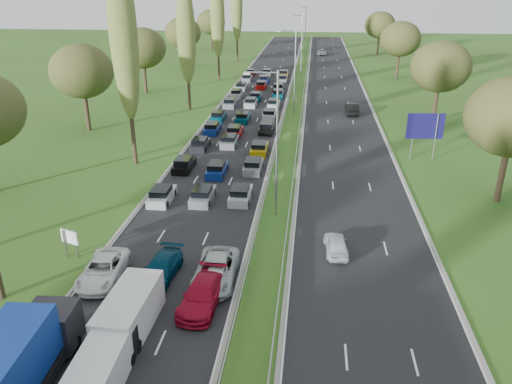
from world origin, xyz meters
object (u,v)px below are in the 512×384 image
(white_van_rear, at_px, (131,310))
(direction_sign, at_px, (425,128))
(blue_lorry, at_px, (15,367))
(white_van_front, at_px, (103,366))
(near_car_2, at_px, (103,270))
(info_sign, at_px, (70,240))

(white_van_rear, xyz_separation_m, direction_sign, (21.83, 31.63, 2.40))
(blue_lorry, relative_size, white_van_front, 1.73)
(near_car_2, bearing_deg, white_van_rear, -55.34)
(blue_lorry, distance_m, direction_sign, 45.15)
(blue_lorry, height_order, info_sign, blue_lorry)
(white_van_rear, bearing_deg, near_car_2, 129.81)
(white_van_front, height_order, info_sign, info_sign)
(near_car_2, height_order, direction_sign, direction_sign)
(info_sign, bearing_deg, direction_sign, 40.43)
(near_car_2, bearing_deg, direction_sign, 43.28)
(near_car_2, bearing_deg, info_sign, 139.41)
(blue_lorry, bearing_deg, white_van_front, 19.32)
(near_car_2, xyz_separation_m, blue_lorry, (0.21, -10.34, 1.20))
(white_van_rear, height_order, info_sign, white_van_rear)
(near_car_2, distance_m, blue_lorry, 10.41)
(blue_lorry, height_order, white_van_rear, blue_lorry)
(direction_sign, bearing_deg, info_sign, -139.57)
(blue_lorry, xyz_separation_m, direction_sign, (25.19, 37.44, 1.62))
(white_van_rear, distance_m, info_sign, 9.95)
(white_van_rear, xyz_separation_m, info_sign, (-6.97, 7.09, 0.20))
(info_sign, height_order, direction_sign, direction_sign)
(blue_lorry, height_order, direction_sign, direction_sign)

